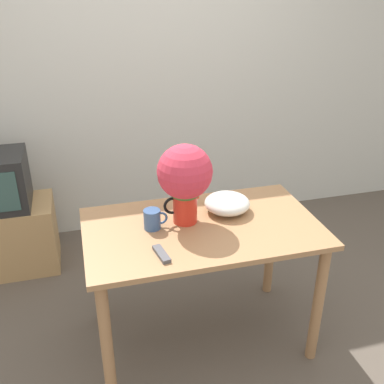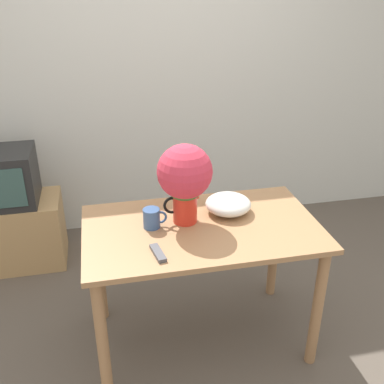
% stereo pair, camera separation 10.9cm
% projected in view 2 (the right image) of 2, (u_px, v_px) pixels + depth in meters
% --- Properties ---
extents(ground_plane, '(12.00, 12.00, 0.00)m').
position_uv_depth(ground_plane, '(207.00, 352.00, 2.65)').
color(ground_plane, brown).
extents(wall_back, '(8.00, 0.05, 2.60)m').
position_uv_depth(wall_back, '(159.00, 73.00, 3.52)').
color(wall_back, silver).
rests_on(wall_back, ground_plane).
extents(table, '(1.27, 0.75, 0.79)m').
position_uv_depth(table, '(202.00, 245.00, 2.47)').
color(table, '#A3754C').
rests_on(table, ground_plane).
extents(flower_vase, '(0.29, 0.29, 0.44)m').
position_uv_depth(flower_vase, '(185.00, 177.00, 2.34)').
color(flower_vase, red).
rests_on(flower_vase, table).
extents(coffee_mug, '(0.13, 0.09, 0.11)m').
position_uv_depth(coffee_mug, '(152.00, 218.00, 2.38)').
color(coffee_mug, '#385689').
rests_on(coffee_mug, table).
extents(white_bowl, '(0.26, 0.26, 0.10)m').
position_uv_depth(white_bowl, '(228.00, 204.00, 2.53)').
color(white_bowl, silver).
rests_on(white_bowl, table).
extents(remote_control, '(0.07, 0.15, 0.02)m').
position_uv_depth(remote_control, '(158.00, 253.00, 2.16)').
color(remote_control, '#4C4C51').
rests_on(remote_control, table).
extents(tv_stand, '(0.72, 0.42, 0.52)m').
position_uv_depth(tv_stand, '(14.00, 233.00, 3.36)').
color(tv_stand, tan).
rests_on(tv_stand, ground_plane).
extents(tv_set, '(0.45, 0.41, 0.39)m').
position_uv_depth(tv_set, '(3.00, 177.00, 3.16)').
color(tv_set, black).
rests_on(tv_set, tv_stand).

